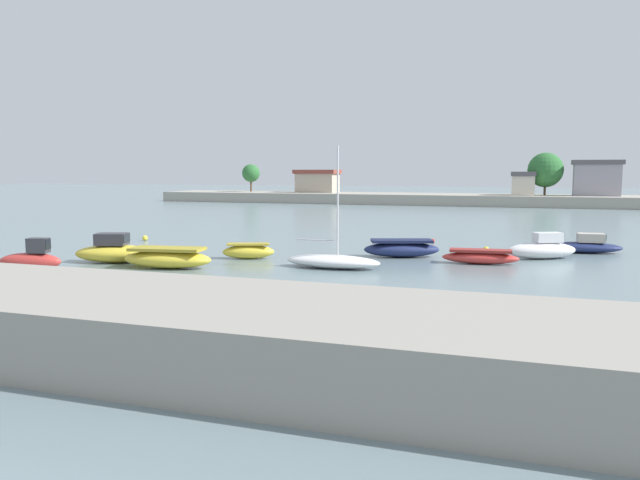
{
  "coord_description": "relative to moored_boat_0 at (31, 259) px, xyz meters",
  "views": [
    {
      "loc": [
        14.34,
        -21.18,
        5.49
      ],
      "look_at": [
        1.67,
        15.56,
        1.13
      ],
      "focal_mm": 34.64,
      "sensor_mm": 36.0,
      "label": 1
    }
  ],
  "objects": [
    {
      "name": "moored_boat_3",
      "position": [
        9.37,
        8.09,
        -0.16
      ],
      "size": [
        3.45,
        2.3,
        0.97
      ],
      "rotation": [
        0.0,
        0.0,
        0.38
      ],
      "color": "yellow",
      "rests_on": "ground"
    },
    {
      "name": "mooring_buoy_3",
      "position": [
        3.29,
        -3.87,
        -0.45
      ],
      "size": [
        0.37,
        0.37,
        0.37
      ],
      "primitive_type": "sphere",
      "color": "yellow",
      "rests_on": "ground"
    },
    {
      "name": "moored_boat_5",
      "position": [
        18.31,
        12.01,
        -0.1
      ],
      "size": [
        5.15,
        3.27,
        1.13
      ],
      "rotation": [
        0.0,
        0.0,
        0.33
      ],
      "color": "navy",
      "rests_on": "ground"
    },
    {
      "name": "moored_boat_0",
      "position": [
        0.0,
        0.0,
        0.0
      ],
      "size": [
        3.63,
        1.95,
        1.81
      ],
      "rotation": [
        0.0,
        0.0,
        0.29
      ],
      "color": "#C63833",
      "rests_on": "ground"
    },
    {
      "name": "mooring_buoy_1",
      "position": [
        -2.74,
        14.54,
        -0.42
      ],
      "size": [
        0.43,
        0.43,
        0.43
      ],
      "primitive_type": "sphere",
      "color": "yellow",
      "rests_on": "ground"
    },
    {
      "name": "moored_boat_1",
      "position": [
        2.5,
        4.04,
        0.02
      ],
      "size": [
        5.33,
        3.36,
        1.77
      ],
      "rotation": [
        0.0,
        0.0,
        0.3
      ],
      "color": "yellow",
      "rests_on": "ground"
    },
    {
      "name": "mooring_buoy_2",
      "position": [
        23.29,
        15.99,
        -0.43
      ],
      "size": [
        0.41,
        0.41,
        0.41
      ],
      "primitive_type": "sphere",
      "color": "yellow",
      "rests_on": "ground"
    },
    {
      "name": "seawall_embankment",
      "position": [
        11.82,
        -11.69,
        0.34
      ],
      "size": [
        76.57,
        6.54,
        1.95
      ],
      "primitive_type": "cube",
      "color": "gray",
      "rests_on": "ground"
    },
    {
      "name": "moored_boat_8",
      "position": [
        29.52,
        18.09,
        -0.17
      ],
      "size": [
        5.16,
        2.09,
        1.32
      ],
      "rotation": [
        0.0,
        0.0,
        0.07
      ],
      "color": "navy",
      "rests_on": "ground"
    },
    {
      "name": "moored_boat_4",
      "position": [
        15.53,
        6.29,
        -0.24
      ],
      "size": [
        5.56,
        2.05,
        6.9
      ],
      "rotation": [
        0.0,
        0.0,
        -0.01
      ],
      "color": "white",
      "rests_on": "ground"
    },
    {
      "name": "moored_boat_7",
      "position": [
        26.83,
        14.15,
        -0.02
      ],
      "size": [
        4.77,
        3.51,
        1.65
      ],
      "rotation": [
        0.0,
        0.0,
        0.47
      ],
      "color": "white",
      "rests_on": "ground"
    },
    {
      "name": "ground_plane",
      "position": [
        11.82,
        -5.57,
        -0.63
      ],
      "size": [
        400.0,
        400.0,
        0.0
      ],
      "primitive_type": "plane",
      "color": "slate"
    },
    {
      "name": "distant_shoreline",
      "position": [
        14.08,
        76.27,
        1.07
      ],
      "size": [
        99.0,
        11.46,
        8.37
      ],
      "color": "#9E998C",
      "rests_on": "ground"
    },
    {
      "name": "mooring_buoy_0",
      "position": [
        18.98,
        20.9,
        -0.5
      ],
      "size": [
        0.27,
        0.27,
        0.27
      ],
      "primitive_type": "sphere",
      "color": "red",
      "rests_on": "ground"
    },
    {
      "name": "moored_boat_2",
      "position": [
        6.67,
        3.17,
        -0.07
      ],
      "size": [
        5.41,
        2.74,
        1.18
      ],
      "rotation": [
        0.0,
        0.0,
        0.16
      ],
      "color": "yellow",
      "rests_on": "ground"
    },
    {
      "name": "moored_boat_6",
      "position": [
        23.33,
        10.64,
        -0.23
      ],
      "size": [
        4.55,
        1.63,
        0.86
      ],
      "rotation": [
        0.0,
        0.0,
        0.08
      ],
      "color": "#C63833",
      "rests_on": "ground"
    }
  ]
}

